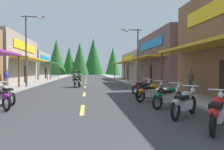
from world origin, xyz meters
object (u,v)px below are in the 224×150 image
object	(u,v)px
streetlamp_left	(29,41)
motorcycle_parked_right_2	(168,96)
streetlamp_right	(135,48)
motorcycle_parked_left_4	(6,93)
motorcycle_parked_right_0	(217,112)
motorcycle_parked_right_4	(144,88)
rider_cruising_lead	(75,80)
motorcycle_parked_right_1	(184,102)
motorcycle_parked_right_5	(142,86)
rider_cruising_trailing	(80,80)
pedestrian_browsing	(191,80)
motorcycle_parked_right_3	(151,92)
pedestrian_by_shop	(6,77)

from	to	relation	value
streetlamp_left	motorcycle_parked_right_2	distance (m)	14.81
streetlamp_right	motorcycle_parked_left_4	bearing A→B (deg)	-127.51
motorcycle_parked_right_0	motorcycle_parked_right_4	distance (m)	7.56
motorcycle_parked_right_4	motorcycle_parked_left_4	bearing A→B (deg)	143.63
streetlamp_right	rider_cruising_lead	bearing A→B (deg)	-172.84
motorcycle_parked_right_1	motorcycle_parked_right_5	xyz separation A→B (m)	(0.43, 7.55, 0.00)
rider_cruising_trailing	pedestrian_browsing	xyz separation A→B (m)	(7.01, -8.12, 0.30)
rider_cruising_trailing	motorcycle_parked_right_5	bearing A→B (deg)	-142.64
motorcycle_parked_right_5	motorcycle_parked_right_3	bearing A→B (deg)	-137.04
pedestrian_by_shop	motorcycle_parked_right_1	bearing A→B (deg)	-29.47
streetlamp_right	motorcycle_parked_right_1	world-z (taller)	streetlamp_right
rider_cruising_lead	pedestrian_browsing	xyz separation A→B (m)	(7.44, -7.99, 0.30)
motorcycle_parked_right_2	motorcycle_parked_right_4	world-z (taller)	same
streetlamp_right	rider_cruising_lead	distance (m)	6.61
motorcycle_parked_right_3	pedestrian_browsing	size ratio (longest dim) A/B	1.14
motorcycle_parked_right_1	rider_cruising_trailing	distance (m)	14.64
streetlamp_right	motorcycle_parked_right_2	xyz separation A→B (m)	(-1.31, -12.82, -3.24)
motorcycle_parked_right_1	motorcycle_parked_right_3	bearing A→B (deg)	45.27
motorcycle_parked_right_5	motorcycle_parked_right_4	bearing A→B (deg)	-139.85
motorcycle_parked_right_4	rider_cruising_trailing	bearing A→B (deg)	63.27
motorcycle_parked_right_2	rider_cruising_lead	bearing A→B (deg)	74.61
motorcycle_parked_right_0	motorcycle_parked_right_5	bearing A→B (deg)	36.27
streetlamp_right	rider_cruising_trailing	distance (m)	6.22
motorcycle_parked_right_4	rider_cruising_lead	xyz separation A→B (m)	(-4.49, 8.12, 0.17)
streetlamp_right	pedestrian_browsing	world-z (taller)	streetlamp_right
rider_cruising_trailing	pedestrian_by_shop	size ratio (longest dim) A/B	1.26
motorcycle_parked_right_2	rider_cruising_lead	size ratio (longest dim) A/B	0.84
motorcycle_parked_left_4	pedestrian_by_shop	bearing A→B (deg)	-19.16
motorcycle_parked_right_0	motorcycle_parked_right_5	world-z (taller)	same
motorcycle_parked_left_4	rider_cruising_lead	world-z (taller)	rider_cruising_lead
motorcycle_parked_right_1	pedestrian_by_shop	distance (m)	16.84
streetlamp_right	motorcycle_parked_right_4	world-z (taller)	streetlamp_right
motorcycle_parked_right_1	rider_cruising_lead	world-z (taller)	rider_cruising_lead
streetlamp_right	pedestrian_browsing	bearing A→B (deg)	-79.40
rider_cruising_lead	motorcycle_parked_right_3	bearing A→B (deg)	-160.18
streetlamp_right	motorcycle_parked_right_1	bearing A→B (deg)	-95.61
rider_cruising_trailing	motorcycle_parked_right_3	bearing A→B (deg)	-155.34
rider_cruising_lead	streetlamp_right	bearing A→B (deg)	-86.32
motorcycle_parked_right_5	pedestrian_browsing	size ratio (longest dim) A/B	1.03
streetlamp_left	motorcycle_parked_right_4	bearing A→B (deg)	-42.18
motorcycle_parked_right_3	motorcycle_parked_right_5	size ratio (longest dim) A/B	1.11
pedestrian_by_shop	rider_cruising_lead	bearing A→B (deg)	29.06
motorcycle_parked_right_5	motorcycle_parked_right_1	bearing A→B (deg)	-133.15
motorcycle_parked_right_1	motorcycle_parked_right_5	size ratio (longest dim) A/B	0.93
motorcycle_parked_right_1	pedestrian_browsing	size ratio (longest dim) A/B	0.96
motorcycle_parked_right_2	motorcycle_parked_right_3	bearing A→B (deg)	58.81
streetlamp_left	rider_cruising_lead	bearing A→B (deg)	7.09
streetlamp_left	motorcycle_parked_right_5	world-z (taller)	streetlamp_left
rider_cruising_trailing	rider_cruising_lead	bearing A→B (deg)	109.62
motorcycle_parked_right_1	motorcycle_parked_right_5	world-z (taller)	same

